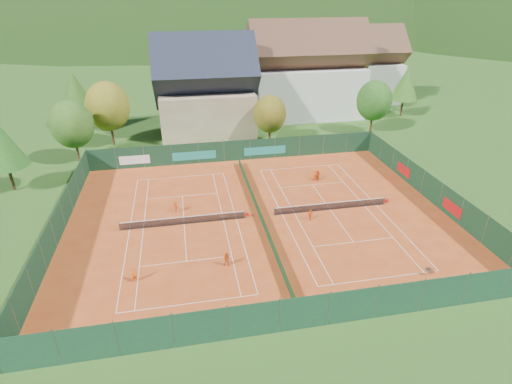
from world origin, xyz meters
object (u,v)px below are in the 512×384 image
object	(u,v)px
ball_hopper	(428,270)
player_left_near	(134,275)
chalet	(206,92)
player_right_far_a	(314,174)
player_right_far_b	(318,176)
player_right_near	(310,215)
player_left_far	(176,207)
hotel_block_b	(359,70)
hotel_block_a	(306,76)
player_left_mid	(227,260)

from	to	relation	value
ball_hopper	player_left_near	bearing A→B (deg)	170.95
chalet	player_left_near	size ratio (longest dim) A/B	11.38
ball_hopper	player_right_far_a	distance (m)	20.49
chalet	player_right_far_b	size ratio (longest dim) A/B	11.37
ball_hopper	player_right_near	bearing A→B (deg)	123.49
player_left_far	player_right_far_a	xyz separation A→B (m)	(17.48, 5.18, 0.01)
ball_hopper	player_right_far_a	bearing A→B (deg)	99.73
chalet	hotel_block_b	distance (m)	35.85
hotel_block_b	ball_hopper	distance (m)	59.33
chalet	player_left_far	distance (m)	28.48
hotel_block_a	player_left_mid	size ratio (longest dim) A/B	14.96
player_right_near	hotel_block_a	bearing A→B (deg)	43.96
player_left_near	hotel_block_a	bearing A→B (deg)	24.12
player_left_near	player_left_far	xyz separation A→B (m)	(3.53, 11.12, -0.03)
hotel_block_a	player_right_far_b	world-z (taller)	hotel_block_a
chalet	player_right_near	size ratio (longest dim) A/B	12.90
hotel_block_a	player_left_near	bearing A→B (deg)	-122.53
chalet	player_left_mid	size ratio (longest dim) A/B	11.22
player_left_near	player_right_near	world-z (taller)	player_left_near
hotel_block_b	player_right_far_a	xyz separation A→B (m)	(-21.29, -36.07, -5.92)
ball_hopper	player_left_mid	world-z (taller)	player_left_mid
chalet	player_left_near	xyz separation A→B (m)	(-9.30, -38.37, -5.91)
player_right_near	hotel_block_b	bearing A→B (deg)	31.48
player_right_near	ball_hopper	bearing A→B (deg)	-86.44
hotel_block_a	player_right_far_a	bearing A→B (deg)	-104.55
ball_hopper	player_left_near	size ratio (longest dim) A/B	0.56
ball_hopper	chalet	bearing A→B (deg)	109.75
player_left_near	player_left_mid	world-z (taller)	player_left_mid
player_left_mid	hotel_block_a	bearing A→B (deg)	86.46
chalet	player_right_far_a	distance (m)	25.68
player_left_far	player_right_far_b	bearing A→B (deg)	-143.63
chalet	hotel_block_b	bearing A→B (deg)	22.99
player_left_mid	player_right_far_a	world-z (taller)	player_left_mid
player_left_mid	player_left_far	xyz separation A→B (m)	(-4.28, 10.54, -0.04)
player_left_far	player_right_far_b	size ratio (longest dim) A/B	0.96
player_left_near	player_right_far_b	size ratio (longest dim) A/B	1.00
player_right_near	player_right_far_a	world-z (taller)	player_right_far_a
player_left_near	player_left_far	world-z (taller)	player_left_near
hotel_block_b	player_right_near	bearing A→B (deg)	-118.60
ball_hopper	player_right_far_a	size ratio (longest dim) A/B	0.57
player_right_near	player_right_far_b	xyz separation A→B (m)	(3.86, 9.03, 0.08)
chalet	hotel_block_a	bearing A→B (deg)	17.53
hotel_block_b	player_left_near	distance (m)	67.58
chalet	hotel_block_a	world-z (taller)	hotel_block_a
ball_hopper	hotel_block_b	bearing A→B (deg)	72.42
player_left_near	player_right_far_b	world-z (taller)	player_right_far_b
player_left_far	player_right_near	bearing A→B (deg)	-175.80
ball_hopper	player_right_near	xyz separation A→B (m)	(-7.04, 10.65, 0.07)
player_left_mid	player_right_near	distance (m)	11.43
ball_hopper	player_right_far_a	xyz separation A→B (m)	(-3.46, 20.19, 0.14)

